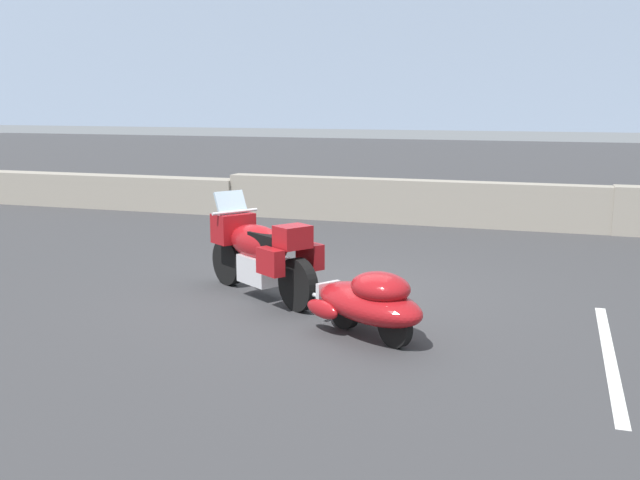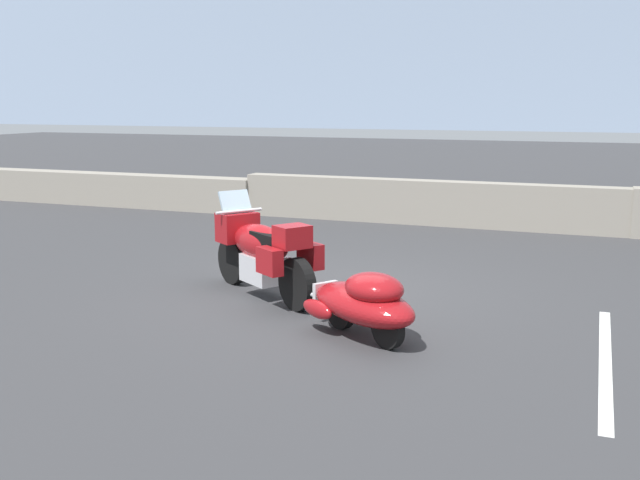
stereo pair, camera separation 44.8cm
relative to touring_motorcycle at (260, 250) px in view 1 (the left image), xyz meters
name	(u,v)px [view 1 (the left image)]	position (x,y,z in m)	size (l,w,h in m)	color
ground_plane	(322,292)	(0.70, 0.48, -0.62)	(80.00, 80.00, 0.00)	#38383A
stone_guard_wall	(411,203)	(0.75, 6.41, -0.18)	(24.00, 0.59, 0.94)	gray
distant_ridgeline	(540,60)	(0.70, 96.44, 7.38)	(240.00, 80.00, 16.00)	#8C9EB7
touring_motorcycle	(260,250)	(0.00, 0.00, 0.00)	(1.99, 1.51, 1.33)	black
car_shaped_trailer	(370,301)	(1.78, -1.21, -0.21)	(2.02, 1.54, 0.76)	black
parking_stripe_marker	(609,355)	(4.24, -1.02, -0.62)	(0.12, 3.60, 0.01)	silver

